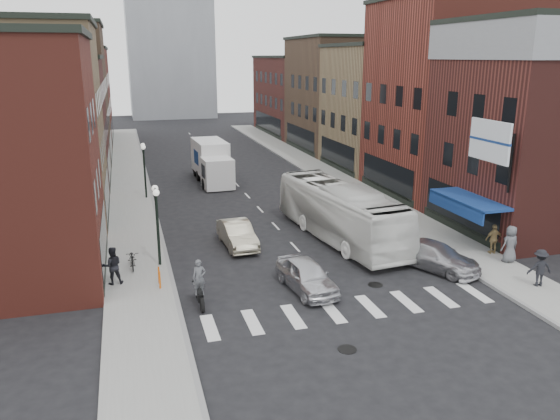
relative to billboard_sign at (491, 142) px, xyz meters
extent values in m
plane|color=black|center=(-8.59, -0.50, -6.13)|extent=(160.00, 160.00, 0.00)
cube|color=gray|center=(-17.09, 21.50, -6.06)|extent=(3.00, 74.00, 0.15)
cube|color=gray|center=(-0.09, 21.50, -6.06)|extent=(3.00, 74.00, 0.15)
cube|color=gray|center=(-15.59, 21.50, -6.13)|extent=(0.20, 74.00, 0.16)
cube|color=gray|center=(-1.59, 21.50, -6.13)|extent=(0.20, 74.00, 0.16)
cube|color=silver|center=(-8.59, -3.50, -6.13)|extent=(12.00, 2.20, 0.01)
cube|color=black|center=(-18.61, 4.00, -4.53)|extent=(0.08, 7.20, 2.20)
cube|color=#8C704D|center=(-23.59, 13.50, -0.13)|extent=(10.00, 10.00, 12.00)
cube|color=black|center=(-18.61, 13.50, -4.53)|extent=(0.08, 8.00, 2.20)
cube|color=black|center=(-23.59, 13.50, 6.02)|extent=(10.30, 10.20, 0.30)
cube|color=#4D1F1B|center=(-23.59, 23.50, -1.13)|extent=(10.00, 10.00, 10.00)
cube|color=black|center=(-18.61, 23.50, -4.53)|extent=(0.08, 8.00, 2.20)
cube|color=black|center=(-23.59, 23.50, 4.02)|extent=(10.30, 10.20, 0.30)
cube|color=#503928|center=(-23.59, 34.50, 0.37)|extent=(10.00, 12.00, 13.00)
cube|color=black|center=(-18.61, 34.50, -4.53)|extent=(0.08, 9.60, 2.20)
cube|color=black|center=(-23.59, 34.50, 7.02)|extent=(10.30, 12.20, 0.30)
cube|color=maroon|center=(-23.59, 48.50, -0.63)|extent=(10.00, 16.00, 11.00)
cube|color=black|center=(-18.61, 48.50, -4.53)|extent=(0.08, 12.80, 2.20)
cube|color=black|center=(-23.59, 48.50, 5.02)|extent=(10.30, 16.20, 0.30)
cube|color=#4D1F1B|center=(6.41, 4.00, -0.13)|extent=(10.00, 9.00, 12.00)
cube|color=black|center=(1.43, 4.00, -4.53)|extent=(0.08, 7.20, 2.20)
cube|color=black|center=(6.41, 4.00, 6.02)|extent=(10.30, 9.20, 0.30)
cube|color=maroon|center=(6.41, 13.50, 0.87)|extent=(10.00, 10.00, 14.00)
cube|color=black|center=(1.43, 13.50, -4.53)|extent=(0.08, 8.00, 2.20)
cube|color=#8C704D|center=(6.41, 23.50, -0.63)|extent=(10.00, 10.00, 11.00)
cube|color=black|center=(1.43, 23.50, -4.53)|extent=(0.08, 8.00, 2.20)
cube|color=black|center=(6.41, 23.50, 5.02)|extent=(10.30, 10.20, 0.30)
cube|color=#503928|center=(6.41, 34.50, -0.13)|extent=(10.00, 12.00, 12.00)
cube|color=black|center=(1.43, 34.50, -4.53)|extent=(0.08, 9.60, 2.20)
cube|color=black|center=(6.41, 34.50, 6.02)|extent=(10.30, 12.20, 0.30)
cube|color=#4D1F1B|center=(6.41, 48.50, -1.13)|extent=(10.00, 16.00, 10.00)
cube|color=black|center=(1.43, 48.50, -4.53)|extent=(0.08, 12.80, 2.20)
cube|color=black|center=(6.41, 48.50, 4.02)|extent=(10.30, 16.20, 0.30)
cube|color=navy|center=(0.51, 2.00, -3.43)|extent=(1.80, 5.00, 0.15)
cube|color=navy|center=(-0.34, 2.00, -3.78)|extent=(0.10, 5.00, 0.70)
cylinder|color=black|center=(1.31, 0.00, -1.13)|extent=(0.12, 0.12, 3.00)
cylinder|color=black|center=(0.61, 0.00, 0.07)|extent=(1.40, 0.08, 0.08)
cube|color=silver|center=(-0.09, 0.00, 0.07)|extent=(0.12, 3.00, 2.00)
cylinder|color=black|center=(-15.99, 3.50, -4.13)|extent=(0.14, 0.14, 4.00)
cylinder|color=black|center=(-15.99, 3.50, -2.13)|extent=(0.06, 0.90, 0.06)
sphere|color=white|center=(-15.99, 3.05, -2.18)|extent=(0.32, 0.32, 0.32)
sphere|color=white|center=(-15.99, 3.95, -2.18)|extent=(0.32, 0.32, 0.32)
cylinder|color=black|center=(-15.99, 17.50, -4.13)|extent=(0.14, 0.14, 4.00)
cylinder|color=black|center=(-15.99, 17.50, -2.13)|extent=(0.06, 0.90, 0.06)
sphere|color=white|center=(-15.99, 17.05, -2.18)|extent=(0.32, 0.32, 0.32)
sphere|color=white|center=(-15.99, 17.95, -2.18)|extent=(0.32, 0.32, 0.32)
cylinder|color=#D8590C|center=(-16.19, 0.50, -5.58)|extent=(0.08, 0.08, 0.80)
cylinder|color=#D8590C|center=(-16.19, 1.10, -5.58)|extent=(0.08, 0.08, 0.80)
cube|color=white|center=(-10.35, 19.32, -4.85)|extent=(2.40, 2.58, 2.37)
cube|color=black|center=(-10.35, 19.32, -4.62)|extent=(2.38, 1.44, 1.04)
cube|color=white|center=(-10.35, 22.92, -4.14)|extent=(2.61, 5.04, 2.75)
cube|color=navy|center=(-10.35, 22.92, -4.14)|extent=(2.50, 2.01, 1.14)
cube|color=black|center=(-10.35, 22.73, -5.71)|extent=(2.39, 6.26, 0.33)
cylinder|color=black|center=(-11.44, 19.51, -5.71)|extent=(0.27, 0.85, 0.85)
cylinder|color=black|center=(-9.25, 19.51, -5.71)|extent=(0.27, 0.85, 0.85)
cylinder|color=black|center=(-11.44, 22.73, -5.71)|extent=(0.27, 0.85, 0.85)
cylinder|color=black|center=(-9.25, 22.73, -5.71)|extent=(0.27, 0.85, 0.85)
cylinder|color=black|center=(-11.44, 24.63, -5.71)|extent=(0.27, 0.85, 0.85)
cylinder|color=black|center=(-9.25, 24.63, -5.71)|extent=(0.27, 0.85, 0.85)
cylinder|color=black|center=(-14.67, -0.66, -5.82)|extent=(0.13, 0.62, 0.62)
cylinder|color=black|center=(-14.67, -2.06, -5.82)|extent=(0.13, 0.62, 0.62)
cube|color=black|center=(-14.67, -1.36, -5.62)|extent=(0.29, 1.13, 0.33)
cube|color=black|center=(-14.67, -0.84, -5.24)|extent=(0.52, 0.08, 0.06)
imported|color=#525459|center=(-14.67, -1.45, -4.85)|extent=(0.58, 0.40, 1.54)
imported|color=white|center=(-5.71, 5.14, -4.54)|extent=(4.00, 11.70, 3.19)
imported|color=silver|center=(-9.83, -1.15, -5.43)|extent=(2.14, 4.29, 1.40)
imported|color=beige|center=(-11.63, 5.50, -5.43)|extent=(1.68, 4.31, 1.40)
imported|color=silver|center=(-2.89, -0.50, -5.47)|extent=(3.71, 4.93, 1.33)
imported|color=black|center=(-17.30, 3.43, -5.53)|extent=(0.63, 1.73, 0.90)
imported|color=black|center=(-18.19, 1.62, -5.10)|extent=(0.89, 0.55, 1.76)
imported|color=black|center=(0.31, -3.90, -5.12)|extent=(1.19, 0.74, 1.72)
imported|color=#947A4B|center=(1.01, 0.28, -5.19)|extent=(0.97, 0.54, 1.59)
imported|color=#56585D|center=(1.01, -1.00, -5.04)|extent=(0.97, 0.67, 1.89)
camera|label=1|loc=(-17.25, -22.68, 4.03)|focal=35.00mm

